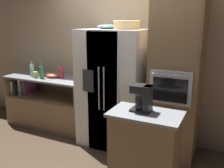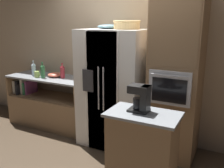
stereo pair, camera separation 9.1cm
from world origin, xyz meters
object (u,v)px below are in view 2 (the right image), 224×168
object	(u,v)px
bottle_short	(34,69)
coffee_maker	(141,97)
refrigerator	(114,88)
fruit_bowl	(108,27)
wall_oven	(176,76)
wicker_basket	(127,24)
bottle_tall	(62,71)
mug	(37,74)
mixing_bowl	(55,75)
bottle_wide	(43,71)

from	to	relation	value
bottle_short	coffee_maker	distance (m)	2.50
refrigerator	fruit_bowl	world-z (taller)	fruit_bowl
refrigerator	coffee_maker	size ratio (longest dim) A/B	6.02
refrigerator	wall_oven	bearing A→B (deg)	3.80
wall_oven	fruit_bowl	distance (m)	1.21
wicker_basket	bottle_tall	xyz separation A→B (m)	(-1.22, 0.07, -0.79)
wicker_basket	coffee_maker	bearing A→B (deg)	-56.80
mug	mixing_bowl	bearing A→B (deg)	33.41
wicker_basket	bottle_tall	bearing A→B (deg)	176.50
bottle_tall	bottle_wide	size ratio (longest dim) A/B	0.96
fruit_bowl	coffee_maker	bearing A→B (deg)	-45.55
coffee_maker	mug	bearing A→B (deg)	160.53
wall_oven	bottle_short	bearing A→B (deg)	-178.52
bottle_wide	mug	distance (m)	0.14
bottle_tall	coffee_maker	bearing A→B (deg)	-27.64
refrigerator	coffee_maker	xyz separation A→B (m)	(0.76, -0.85, 0.20)
wall_oven	coffee_maker	world-z (taller)	wall_oven
fruit_bowl	mug	world-z (taller)	fruit_bowl
fruit_bowl	bottle_short	distance (m)	1.65
refrigerator	bottle_wide	bearing A→B (deg)	-177.70
wicker_basket	fruit_bowl	xyz separation A→B (m)	(-0.32, 0.04, -0.03)
bottle_tall	fruit_bowl	bearing A→B (deg)	-2.25
mug	mixing_bowl	size ratio (longest dim) A/B	0.50
refrigerator	bottle_tall	bearing A→B (deg)	175.38
bottle_wide	mixing_bowl	bearing A→B (deg)	50.74
wicker_basket	bottle_short	xyz separation A→B (m)	(-1.79, -0.01, -0.79)
wall_oven	mug	distance (m)	2.38
bottle_wide	coffee_maker	world-z (taller)	coffee_maker
bottle_tall	bottle_short	xyz separation A→B (m)	(-0.57, -0.09, 0.00)
refrigerator	mixing_bowl	size ratio (longest dim) A/B	7.12
refrigerator	mixing_bowl	bearing A→B (deg)	175.15
refrigerator	mug	size ratio (longest dim) A/B	14.20
wall_oven	bottle_tall	size ratio (longest dim) A/B	8.67
fruit_bowl	bottle_wide	world-z (taller)	fruit_bowl
wall_oven	bottle_wide	size ratio (longest dim) A/B	8.29
wall_oven	bottle_tall	xyz separation A→B (m)	(-1.93, 0.02, -0.12)
coffee_maker	mixing_bowl	bearing A→B (deg)	154.16
wall_oven	bottle_wide	xyz separation A→B (m)	(-2.25, -0.11, -0.12)
mixing_bowl	bottle_short	bearing A→B (deg)	-164.34
fruit_bowl	bottle_short	xyz separation A→B (m)	(-1.47, -0.05, -0.76)
mixing_bowl	coffee_maker	xyz separation A→B (m)	(1.97, -0.95, 0.14)
bottle_tall	mug	xyz separation A→B (m)	(-0.44, -0.15, -0.07)
refrigerator	coffee_maker	distance (m)	1.16
wicker_basket	bottle_wide	distance (m)	1.73
wicker_basket	coffee_maker	size ratio (longest dim) A/B	1.32
bottle_tall	coffee_maker	distance (m)	2.01
bottle_wide	mug	world-z (taller)	bottle_wide
refrigerator	bottle_wide	distance (m)	1.35
wicker_basket	coffee_maker	world-z (taller)	wicker_basket
wicker_basket	mug	world-z (taller)	wicker_basket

